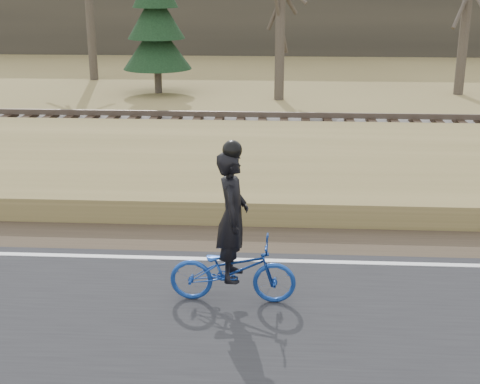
{
  "coord_description": "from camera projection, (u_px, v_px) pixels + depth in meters",
  "views": [
    {
      "loc": [
        -1.92,
        -9.52,
        4.4
      ],
      "look_at": [
        -2.52,
        0.5,
        1.1
      ],
      "focal_mm": 50.0,
      "sensor_mm": 36.0,
      "label": 1
    }
  ],
  "objects": [
    {
      "name": "road",
      "position": [
        437.0,
        361.0,
        7.91
      ],
      "size": [
        120.0,
        6.0,
        0.06
      ],
      "primitive_type": "cube",
      "color": "black",
      "rests_on": "ground"
    },
    {
      "name": "conifer",
      "position": [
        156.0,
        16.0,
        24.84
      ],
      "size": [
        2.6,
        2.6,
        6.1
      ],
      "color": "#494135",
      "rests_on": "ground"
    },
    {
      "name": "bare_tree_near_left",
      "position": [
        280.0,
        14.0,
        23.41
      ],
      "size": [
        0.36,
        0.36,
        6.08
      ],
      "primitive_type": "cylinder",
      "color": "#494135",
      "rests_on": "ground"
    },
    {
      "name": "edge_line",
      "position": [
        399.0,
        264.0,
        10.46
      ],
      "size": [
        120.0,
        0.12,
        0.01
      ],
      "primitive_type": "cube",
      "color": "silver",
      "rests_on": "road"
    },
    {
      "name": "embankment",
      "position": [
        369.0,
        179.0,
        14.2
      ],
      "size": [
        120.0,
        5.0,
        0.44
      ],
      "primitive_type": "cube",
      "color": "olive",
      "rests_on": "ground"
    },
    {
      "name": "shoulder",
      "position": [
        389.0,
        242.0,
        11.42
      ],
      "size": [
        120.0,
        1.6,
        0.04
      ],
      "primitive_type": "cube",
      "color": "#473A2B",
      "rests_on": "ground"
    },
    {
      "name": "cyclist",
      "position": [
        233.0,
        251.0,
        9.08
      ],
      "size": [
        1.75,
        0.66,
        2.29
      ],
      "rotation": [
        0.0,
        0.0,
        1.55
      ],
      "color": "navy",
      "rests_on": "road"
    },
    {
      "name": "railroad",
      "position": [
        352.0,
        126.0,
        17.71
      ],
      "size": [
        120.0,
        2.4,
        0.29
      ],
      "color": "black",
      "rests_on": "ballast"
    },
    {
      "name": "ballast",
      "position": [
        351.0,
        137.0,
        17.8
      ],
      "size": [
        120.0,
        3.0,
        0.45
      ],
      "primitive_type": "cube",
      "color": "slate",
      "rests_on": "ground"
    },
    {
      "name": "ground",
      "position": [
        401.0,
        273.0,
        10.29
      ],
      "size": [
        120.0,
        120.0,
        0.0
      ],
      "primitive_type": "plane",
      "color": "olive",
      "rests_on": "ground"
    }
  ]
}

